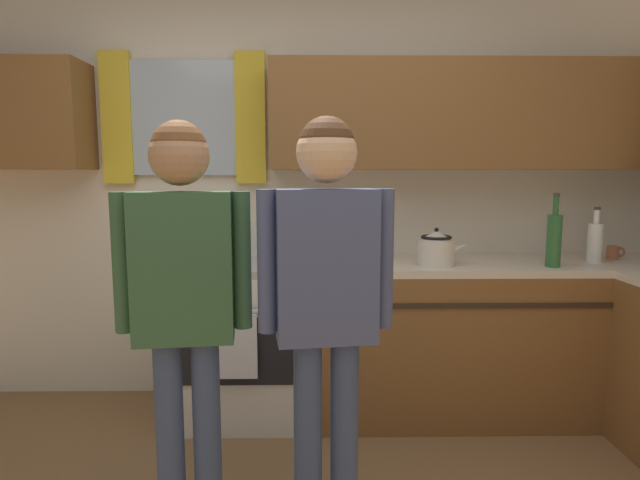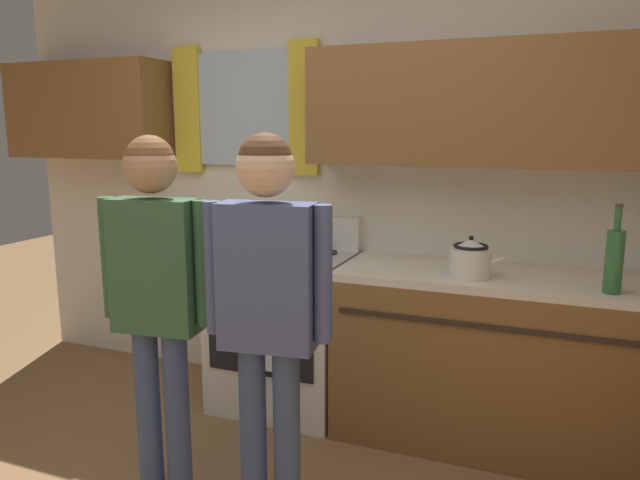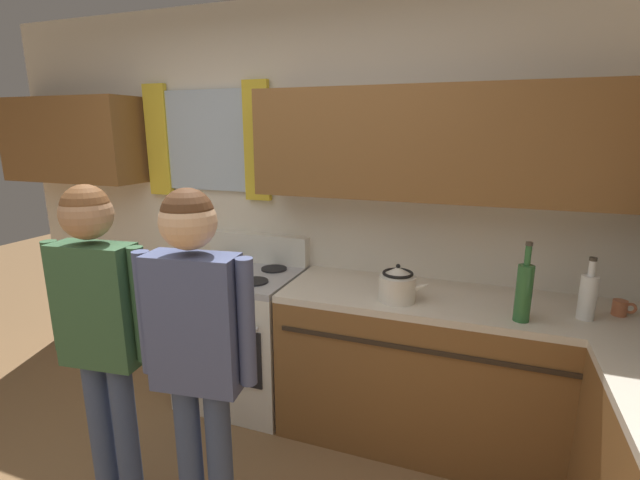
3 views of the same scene
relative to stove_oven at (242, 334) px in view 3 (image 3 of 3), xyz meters
The scene contains 9 objects.
back_wall_unit 1.08m from the stove_oven, 40.59° to the left, with size 4.60×0.42×2.60m.
kitchen_counter_run 1.84m from the stove_oven, 13.60° to the right, with size 2.17×2.11×0.90m.
stove_oven is the anchor object (origin of this frame).
bottle_wine_green 1.78m from the stove_oven, ahead, with size 0.08×0.08×0.39m.
bottle_milk_white 2.05m from the stove_oven, ahead, with size 0.08×0.08×0.31m.
cup_terracotta 2.20m from the stove_oven, ahead, with size 0.11×0.07×0.08m.
stovetop_kettle 1.19m from the stove_oven, ahead, with size 0.27×0.20×0.21m.
adult_left 1.18m from the stove_oven, 94.88° to the right, with size 0.49×0.21×1.59m.
adult_in_plaid 1.28m from the stove_oven, 68.01° to the right, with size 0.49×0.22×1.60m.
Camera 3 is at (1.20, -0.90, 1.81)m, focal length 25.36 mm.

